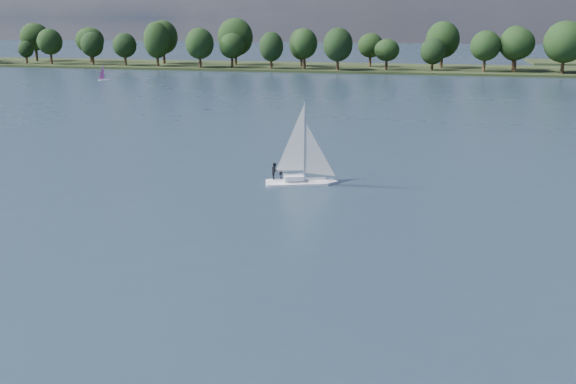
# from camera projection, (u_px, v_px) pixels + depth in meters

# --- Properties ---
(ground) EXTENTS (700.00, 700.00, 0.00)m
(ground) POSITION_uv_depth(u_px,v_px,m) (336.00, 119.00, 110.68)
(ground) COLOR #233342
(ground) RESTS_ON ground
(far_shore) EXTENTS (660.00, 40.00, 1.50)m
(far_shore) POSITION_uv_depth(u_px,v_px,m) (389.00, 70.00, 215.84)
(far_shore) COLOR black
(far_shore) RESTS_ON ground
(sailboat) EXTENTS (7.05, 4.13, 8.97)m
(sailboat) POSITION_uv_depth(u_px,v_px,m) (297.00, 161.00, 66.18)
(sailboat) COLOR white
(sailboat) RESTS_ON ground
(dinghy_pink) EXTENTS (3.09, 2.88, 4.86)m
(dinghy_pink) POSITION_uv_depth(u_px,v_px,m) (104.00, 77.00, 177.12)
(dinghy_pink) COLOR white
(dinghy_pink) RESTS_ON ground
(treeline) EXTENTS (562.36, 73.88, 17.80)m
(treeline) POSITION_uv_depth(u_px,v_px,m) (358.00, 45.00, 212.67)
(treeline) COLOR black
(treeline) RESTS_ON ground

